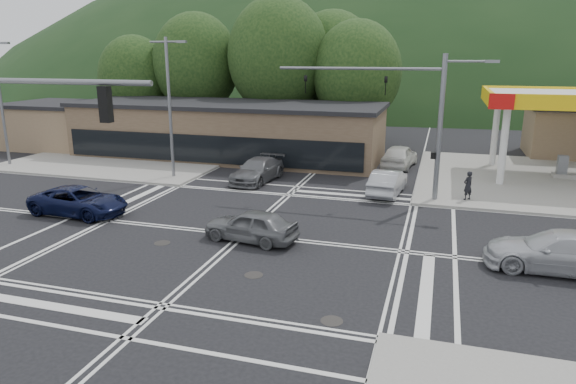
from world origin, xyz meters
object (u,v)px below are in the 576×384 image
(car_blue_west, at_px, (79,201))
(car_grey_center, at_px, (251,225))
(pedestrian, at_px, (468,186))
(car_silver_east, at_px, (560,252))
(car_queue_a, at_px, (388,182))
(car_northbound, at_px, (257,170))
(car_queue_b, at_px, (399,156))

(car_blue_west, xyz_separation_m, car_grey_center, (9.81, -1.08, 0.00))
(pedestrian, bearing_deg, car_silver_east, 65.35)
(car_grey_center, bearing_deg, car_blue_west, -88.05)
(car_blue_west, xyz_separation_m, pedestrian, (19.11, 8.08, 0.25))
(car_silver_east, bearing_deg, car_queue_a, -140.30)
(car_northbound, bearing_deg, car_silver_east, -26.19)
(car_grey_center, distance_m, pedestrian, 13.06)
(car_silver_east, distance_m, pedestrian, 9.37)
(car_northbound, bearing_deg, car_queue_b, 46.15)
(car_silver_east, relative_size, pedestrian, 3.34)
(car_blue_west, relative_size, car_silver_east, 0.95)
(car_grey_center, height_order, car_silver_east, car_silver_east)
(car_northbound, relative_size, pedestrian, 3.15)
(car_blue_west, relative_size, car_queue_a, 1.13)
(car_grey_center, relative_size, pedestrian, 2.60)
(car_queue_a, bearing_deg, pedestrian, 179.81)
(car_northbound, bearing_deg, car_queue_a, 1.07)
(car_blue_west, height_order, car_queue_a, car_queue_a)
(car_silver_east, bearing_deg, car_grey_center, -87.46)
(car_blue_west, distance_m, car_queue_b, 21.91)
(car_queue_b, bearing_deg, car_blue_west, 54.66)
(pedestrian, bearing_deg, car_northbound, -48.50)
(car_blue_west, height_order, car_queue_b, car_queue_b)
(car_queue_a, height_order, car_queue_b, car_queue_b)
(car_blue_west, bearing_deg, car_silver_east, -89.14)
(car_blue_west, xyz_separation_m, car_silver_east, (22.09, -0.80, 0.07))
(car_blue_west, bearing_deg, car_queue_b, -39.19)
(car_blue_west, xyz_separation_m, car_queue_a, (14.70, 8.50, 0.03))
(car_grey_center, xyz_separation_m, car_queue_a, (4.89, 9.58, 0.03))
(car_silver_east, distance_m, car_queue_a, 11.88)
(car_silver_east, bearing_deg, car_northbound, -121.37)
(car_grey_center, bearing_deg, pedestrian, 142.80)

